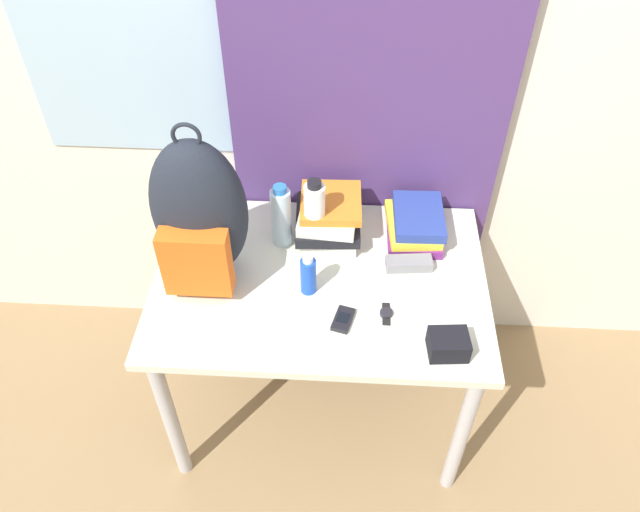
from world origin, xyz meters
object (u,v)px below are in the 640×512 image
object	(u,v)px
sunscreen_bottle	(308,275)
wristwatch	(386,313)
book_stack_left	(330,217)
camera_pouch	(448,344)
sports_bottle	(315,217)
cell_phone	(343,319)
sunglasses_case	(409,264)
book_stack_center	(415,224)
backpack	(199,215)
water_bottle	(281,216)

from	to	relation	value
sunscreen_bottle	wristwatch	bearing A→B (deg)	-19.51
book_stack_left	camera_pouch	world-z (taller)	book_stack_left
book_stack_left	sports_bottle	distance (m)	0.11
camera_pouch	book_stack_left	bearing A→B (deg)	126.64
sports_bottle	cell_phone	size ratio (longest dim) A/B	2.71
sunglasses_case	book_stack_center	bearing A→B (deg)	81.23
book_stack_center	sunscreen_bottle	size ratio (longest dim) A/B	1.64
backpack	sunglasses_case	distance (m)	0.69
book_stack_left	cell_phone	world-z (taller)	book_stack_left
book_stack_center	wristwatch	size ratio (longest dim) A/B	2.85
sports_bottle	backpack	bearing A→B (deg)	-158.25
backpack	book_stack_left	distance (m)	0.47
wristwatch	sports_bottle	bearing A→B (deg)	129.68
sunglasses_case	sports_bottle	bearing A→B (deg)	165.55
camera_pouch	sports_bottle	bearing A→B (deg)	134.62
book_stack_left	camera_pouch	xyz separation A→B (m)	(0.36, -0.49, -0.04)
book_stack_left	water_bottle	size ratio (longest dim) A/B	1.16
book_stack_left	sunglasses_case	bearing A→B (deg)	-30.07
book_stack_center	sunglasses_case	world-z (taller)	book_stack_center
camera_pouch	wristwatch	size ratio (longest dim) A/B	1.38
wristwatch	book_stack_center	bearing A→B (deg)	74.51
water_bottle	wristwatch	world-z (taller)	water_bottle
book_stack_center	sunglasses_case	bearing A→B (deg)	-98.77
book_stack_left	book_stack_center	xyz separation A→B (m)	(0.29, 0.01, -0.02)
wristwatch	book_stack_left	bearing A→B (deg)	117.98
book_stack_center	camera_pouch	size ratio (longest dim) A/B	2.07
sunglasses_case	sunscreen_bottle	bearing A→B (deg)	-159.78
sports_bottle	wristwatch	distance (m)	0.39
backpack	wristwatch	distance (m)	0.64
sunglasses_case	backpack	bearing A→B (deg)	-175.28
water_bottle	sunglasses_case	world-z (taller)	water_bottle
backpack	camera_pouch	xyz separation A→B (m)	(0.75, -0.28, -0.21)
backpack	sunscreen_bottle	world-z (taller)	backpack
book_stack_center	sunscreen_bottle	bearing A→B (deg)	-141.01
sports_bottle	sunglasses_case	world-z (taller)	sports_bottle
backpack	camera_pouch	distance (m)	0.82
cell_phone	sunglasses_case	size ratio (longest dim) A/B	0.67
sunglasses_case	cell_phone	bearing A→B (deg)	-131.00
backpack	book_stack_left	size ratio (longest dim) A/B	2.03
sunscreen_bottle	backpack	bearing A→B (deg)	168.92
book_stack_left	sunglasses_case	world-z (taller)	book_stack_left
book_stack_left	book_stack_center	bearing A→B (deg)	1.32
backpack	water_bottle	xyz separation A→B (m)	(0.23, 0.16, -0.13)
sunscreen_bottle	camera_pouch	xyz separation A→B (m)	(0.42, -0.22, -0.04)
book_stack_center	sports_bottle	size ratio (longest dim) A/B	0.89
backpack	wristwatch	world-z (taller)	backpack
cell_phone	backpack	bearing A→B (deg)	157.32
backpack	book_stack_center	size ratio (longest dim) A/B	2.24
cell_phone	sunglasses_case	distance (m)	0.32
sunglasses_case	camera_pouch	distance (m)	0.35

